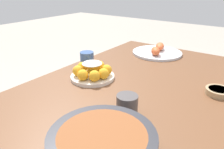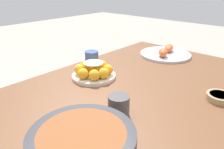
{
  "view_description": "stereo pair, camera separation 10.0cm",
  "coord_description": "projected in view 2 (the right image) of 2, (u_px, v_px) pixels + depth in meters",
  "views": [
    {
      "loc": [
        0.77,
        0.43,
        1.18
      ],
      "look_at": [
        0.02,
        -0.1,
        0.79
      ],
      "focal_mm": 35.0,
      "sensor_mm": 36.0,
      "label": 1
    },
    {
      "loc": [
        0.7,
        0.51,
        1.18
      ],
      "look_at": [
        0.02,
        -0.1,
        0.79
      ],
      "focal_mm": 35.0,
      "sensor_mm": 36.0,
      "label": 2
    }
  ],
  "objects": [
    {
      "name": "cup_far",
      "position": [
        119.0,
        106.0,
        0.76
      ],
      "size": [
        0.08,
        0.08,
        0.08
      ],
      "color": "#4C4747",
      "rests_on": "dining_table"
    },
    {
      "name": "cake_plate",
      "position": [
        94.0,
        71.0,
        1.06
      ],
      "size": [
        0.21,
        0.21,
        0.09
      ],
      "color": "silver",
      "rests_on": "dining_table"
    },
    {
      "name": "seafood_platter",
      "position": [
        165.0,
        53.0,
        1.38
      ],
      "size": [
        0.32,
        0.32,
        0.06
      ],
      "color": "silver",
      "rests_on": "dining_table"
    },
    {
      "name": "cup_near",
      "position": [
        92.0,
        58.0,
        1.22
      ],
      "size": [
        0.08,
        0.08,
        0.08
      ],
      "color": "#38568E",
      "rests_on": "dining_table"
    },
    {
      "name": "serving_bowl",
      "position": [
        83.0,
        145.0,
        0.57
      ],
      "size": [
        0.28,
        0.28,
        0.08
      ],
      "color": "#2D2D33",
      "rests_on": "dining_table"
    },
    {
      "name": "dining_table",
      "position": [
        131.0,
        107.0,
        1.01
      ],
      "size": [
        1.4,
        0.86,
        0.75
      ],
      "color": "brown",
      "rests_on": "ground_plane"
    },
    {
      "name": "sauce_bowl",
      "position": [
        220.0,
        97.0,
        0.87
      ],
      "size": [
        0.1,
        0.1,
        0.02
      ],
      "color": "tan",
      "rests_on": "dining_table"
    }
  ]
}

